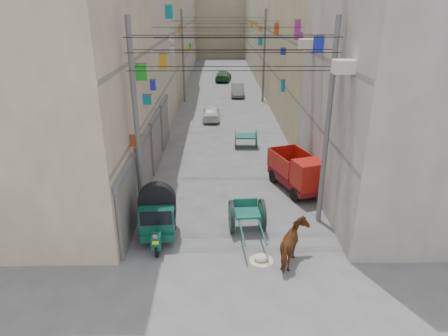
{
  "coord_description": "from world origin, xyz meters",
  "views": [
    {
      "loc": [
        -0.55,
        -8.49,
        8.31
      ],
      "look_at": [
        -0.31,
        6.5,
        2.16
      ],
      "focal_mm": 32.0,
      "sensor_mm": 36.0,
      "label": 1
    }
  ],
  "objects_px": {
    "distant_car_green": "(223,76)",
    "distant_car_white": "(211,113)",
    "auto_rickshaw": "(158,214)",
    "tonga_cart": "(247,215)",
    "feed_sack": "(261,258)",
    "horse": "(294,245)",
    "second_cart": "(246,137)",
    "distant_car_grey": "(237,90)",
    "mini_truck": "(301,175)"
  },
  "relations": [
    {
      "from": "horse",
      "to": "mini_truck",
      "type": "bearing_deg",
      "value": -83.61
    },
    {
      "from": "distant_car_white",
      "to": "distant_car_green",
      "type": "bearing_deg",
      "value": -93.45
    },
    {
      "from": "distant_car_grey",
      "to": "mini_truck",
      "type": "bearing_deg",
      "value": -84.04
    },
    {
      "from": "auto_rickshaw",
      "to": "feed_sack",
      "type": "xyz_separation_m",
      "value": [
        3.76,
        -1.59,
        -0.89
      ]
    },
    {
      "from": "second_cart",
      "to": "distant_car_green",
      "type": "xyz_separation_m",
      "value": [
        -1.07,
        23.6,
        -0.07
      ]
    },
    {
      "from": "distant_car_white",
      "to": "distant_car_green",
      "type": "xyz_separation_m",
      "value": [
        1.17,
        17.14,
        0.03
      ]
    },
    {
      "from": "second_cart",
      "to": "distant_car_green",
      "type": "distance_m",
      "value": 23.63
    },
    {
      "from": "distant_car_grey",
      "to": "horse",
      "type": "bearing_deg",
      "value": -87.83
    },
    {
      "from": "horse",
      "to": "distant_car_grey",
      "type": "height_order",
      "value": "horse"
    },
    {
      "from": "distant_car_green",
      "to": "feed_sack",
      "type": "bearing_deg",
      "value": 98.45
    },
    {
      "from": "auto_rickshaw",
      "to": "distant_car_green",
      "type": "xyz_separation_m",
      "value": [
        2.95,
        34.07,
        -0.44
      ]
    },
    {
      "from": "horse",
      "to": "distant_car_grey",
      "type": "distance_m",
      "value": 27.45
    },
    {
      "from": "tonga_cart",
      "to": "horse",
      "type": "xyz_separation_m",
      "value": [
        1.44,
        -2.22,
        0.08
      ]
    },
    {
      "from": "auto_rickshaw",
      "to": "second_cart",
      "type": "bearing_deg",
      "value": 65.4
    },
    {
      "from": "tonga_cart",
      "to": "distant_car_white",
      "type": "distance_m",
      "value": 16.57
    },
    {
      "from": "horse",
      "to": "feed_sack",
      "type": "bearing_deg",
      "value": 9.98
    },
    {
      "from": "mini_truck",
      "to": "distant_car_green",
      "type": "height_order",
      "value": "mini_truck"
    },
    {
      "from": "auto_rickshaw",
      "to": "second_cart",
      "type": "distance_m",
      "value": 11.22
    },
    {
      "from": "auto_rickshaw",
      "to": "horse",
      "type": "relative_size",
      "value": 1.4
    },
    {
      "from": "tonga_cart",
      "to": "horse",
      "type": "height_order",
      "value": "horse"
    },
    {
      "from": "auto_rickshaw",
      "to": "horse",
      "type": "distance_m",
      "value": 5.15
    },
    {
      "from": "auto_rickshaw",
      "to": "horse",
      "type": "bearing_deg",
      "value": -23.72
    },
    {
      "from": "second_cart",
      "to": "distant_car_white",
      "type": "relative_size",
      "value": 0.44
    },
    {
      "from": "auto_rickshaw",
      "to": "mini_truck",
      "type": "bearing_deg",
      "value": 28.2
    },
    {
      "from": "second_cart",
      "to": "horse",
      "type": "xyz_separation_m",
      "value": [
        0.81,
        -12.24,
        0.11
      ]
    },
    {
      "from": "feed_sack",
      "to": "distant_car_grey",
      "type": "relative_size",
      "value": 0.15
    },
    {
      "from": "mini_truck",
      "to": "distant_car_white",
      "type": "xyz_separation_m",
      "value": [
        -4.38,
        13.12,
        -0.36
      ]
    },
    {
      "from": "auto_rickshaw",
      "to": "mini_truck",
      "type": "distance_m",
      "value": 7.24
    },
    {
      "from": "horse",
      "to": "auto_rickshaw",
      "type": "bearing_deg",
      "value": -0.42
    },
    {
      "from": "mini_truck",
      "to": "horse",
      "type": "distance_m",
      "value": 5.74
    },
    {
      "from": "auto_rickshaw",
      "to": "feed_sack",
      "type": "distance_m",
      "value": 4.18
    },
    {
      "from": "tonga_cart",
      "to": "distant_car_green",
      "type": "bearing_deg",
      "value": 86.48
    },
    {
      "from": "second_cart",
      "to": "distant_car_grey",
      "type": "relative_size",
      "value": 0.4
    },
    {
      "from": "tonga_cart",
      "to": "mini_truck",
      "type": "relative_size",
      "value": 0.8
    },
    {
      "from": "tonga_cart",
      "to": "distant_car_green",
      "type": "height_order",
      "value": "tonga_cart"
    },
    {
      "from": "tonga_cart",
      "to": "feed_sack",
      "type": "height_order",
      "value": "tonga_cart"
    },
    {
      "from": "feed_sack",
      "to": "horse",
      "type": "distance_m",
      "value": 1.25
    },
    {
      "from": "second_cart",
      "to": "distant_car_grey",
      "type": "distance_m",
      "value": 15.21
    },
    {
      "from": "distant_car_green",
      "to": "distant_car_white",
      "type": "bearing_deg",
      "value": 93.23
    },
    {
      "from": "distant_car_grey",
      "to": "feed_sack",
      "type": "bearing_deg",
      "value": -90.06
    },
    {
      "from": "mini_truck",
      "to": "distant_car_green",
      "type": "relative_size",
      "value": 0.92
    },
    {
      "from": "mini_truck",
      "to": "feed_sack",
      "type": "xyz_separation_m",
      "value": [
        -2.39,
        -5.4,
        -0.78
      ]
    },
    {
      "from": "auto_rickshaw",
      "to": "tonga_cart",
      "type": "bearing_deg",
      "value": 3.92
    },
    {
      "from": "horse",
      "to": "distant_car_green",
      "type": "height_order",
      "value": "horse"
    },
    {
      "from": "auto_rickshaw",
      "to": "distant_car_white",
      "type": "height_order",
      "value": "auto_rickshaw"
    },
    {
      "from": "second_cart",
      "to": "feed_sack",
      "type": "height_order",
      "value": "second_cart"
    },
    {
      "from": "mini_truck",
      "to": "tonga_cart",
      "type": "bearing_deg",
      "value": -148.03
    },
    {
      "from": "feed_sack",
      "to": "auto_rickshaw",
      "type": "bearing_deg",
      "value": 157.14
    },
    {
      "from": "horse",
      "to": "distant_car_green",
      "type": "relative_size",
      "value": 0.45
    },
    {
      "from": "auto_rickshaw",
      "to": "tonga_cart",
      "type": "height_order",
      "value": "auto_rickshaw"
    }
  ]
}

